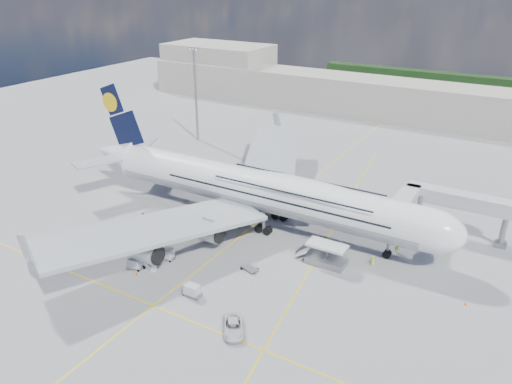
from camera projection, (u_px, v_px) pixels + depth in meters
The scene contains 31 objects.
ground at pixel (229, 245), 87.37m from camera, with size 300.00×300.00×0.00m, color gray.
taxi_line_main at pixel (229, 245), 87.37m from camera, with size 0.25×220.00×0.01m, color yellow.
taxi_line_cross at pixel (153, 306), 71.62m from camera, with size 120.00×0.25×0.01m, color yellow.
taxi_line_diag at pixel (326, 241), 88.80m from camera, with size 0.25×100.00×0.01m, color yellow.
airliner at pixel (259, 190), 92.33m from camera, with size 77.26×79.15×23.71m.
jet_bridge at pixel (436, 202), 87.33m from camera, with size 18.80×12.10×8.50m.
cargo_loader at pixel (325, 257), 81.39m from camera, with size 8.53×3.20×3.67m.
light_mast at pixel (196, 94), 135.88m from camera, with size 3.00×0.70×25.50m.
terminal at pixel (391, 100), 159.77m from camera, with size 180.00×16.00×12.00m, color #B2AD9E.
hangar at pixel (219, 68), 194.76m from camera, with size 40.00×22.00×18.00m, color #B2AD9E.
dolly_row_a at pixel (149, 214), 97.91m from camera, with size 2.93×2.33×0.38m.
dolly_row_b at pixel (166, 253), 82.86m from camera, with size 3.17×1.90×1.92m.
dolly_row_c at pixel (135, 263), 80.23m from camera, with size 2.97×1.96×1.73m.
dolly_back at pixel (115, 231), 91.20m from camera, with size 3.46×2.85×0.45m.
dolly_nose_far at pixel (192, 290), 73.45m from camera, with size 2.90×1.55×1.83m.
dolly_nose_near at pixel (250, 268), 80.02m from camera, with size 3.25×2.38×0.43m.
baggage_tug at pixel (150, 265), 80.14m from camera, with size 2.60×1.66×1.50m.
catering_truck_inner at pixel (269, 181), 109.30m from camera, with size 6.36×3.00×3.67m.
catering_truck_outer at pixel (277, 153), 126.30m from camera, with size 6.46×4.89×3.55m.
service_van at pixel (233, 327), 66.16m from camera, with size 2.56×5.54×1.54m, color silver.
crew_nose at pixel (397, 248), 84.64m from camera, with size 0.69×0.45×1.89m, color #D5E918.
crew_loader at pixel (338, 249), 84.48m from camera, with size 0.81×0.63×1.66m, color #C9FF1A.
crew_wing at pixel (129, 252), 83.41m from camera, with size 1.06×0.44×1.81m, color #9EFA1A.
crew_van at pixel (373, 260), 81.29m from camera, with size 0.79×0.51×1.61m, color #D9EE19.
crew_tug at pixel (152, 261), 81.12m from camera, with size 1.01×0.58×1.57m, color #B3F91A.
cone_nose at pixel (466, 303), 71.71m from camera, with size 0.44×0.44×0.55m.
cone_wing_left_inner at pixel (266, 177), 115.35m from camera, with size 0.50×0.50×0.63m.
cone_wing_left_outer at pixel (274, 166), 121.88m from camera, with size 0.46×0.46×0.58m.
cone_wing_right_inner at pixel (168, 248), 86.01m from camera, with size 0.40×0.40×0.51m.
cone_wing_right_outer at pixel (136, 274), 78.76m from camera, with size 0.39×0.39×0.50m.
cone_tail at pixel (162, 179), 114.30m from camera, with size 0.41×0.41×0.52m.
Camera 1 is at (42.39, -63.20, 44.18)m, focal length 35.00 mm.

